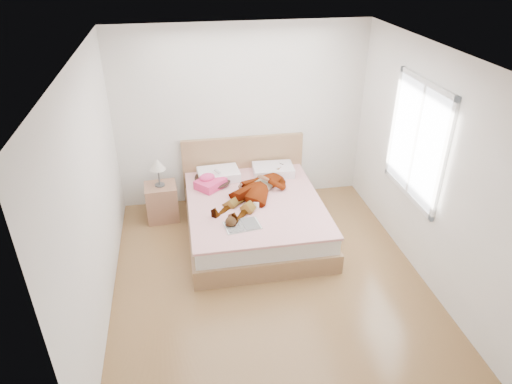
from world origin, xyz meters
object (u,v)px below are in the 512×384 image
coffee_mug (257,204)px  phone (217,171)px  towel (210,182)px  bed (254,213)px  woman (258,186)px  plush_toy (231,221)px  magazine (242,225)px  nightstand (162,199)px

coffee_mug → phone: bearing=119.1°
phone → towel: bearing=172.3°
bed → towel: bearing=144.3°
woman → plush_toy: (-0.45, -0.70, -0.05)m
woman → coffee_mug: bearing=-62.4°
towel → magazine: bearing=-74.0°
woman → plush_toy: woman is taller
magazine → bed: bearing=68.8°
nightstand → magazine: bearing=-50.0°
bed → towel: 0.74m
plush_toy → nightstand: 1.43m
bed → coffee_mug: 0.38m
phone → bed: (0.42, -0.50, -0.41)m
woman → bed: (-0.08, -0.10, -0.35)m
towel → nightstand: bearing=169.1°
woman → magazine: (-0.33, -0.74, -0.10)m
bed → coffee_mug: bed is taller
phone → towel: 0.19m
nightstand → coffee_mug: bearing=-32.4°
phone → bed: bed is taller
phone → bed: bearing=-99.3°
phone → nightstand: 0.89m
woman → coffee_mug: size_ratio=13.79×
magazine → coffee_mug: size_ratio=3.90×
towel → bed: bearing=-35.7°
bed → plush_toy: 0.77m
coffee_mug → plush_toy: plush_toy is taller
towel → magazine: (0.30, -1.04, -0.07)m
towel → nightstand: size_ratio=0.51×
bed → plush_toy: size_ratio=9.34×
phone → nightstand: bearing=128.8°
magazine → nightstand: 1.54m
bed → magazine: (-0.25, -0.64, 0.24)m
phone → coffee_mug: bearing=-110.4°
woman → phone: size_ratio=17.25×
plush_toy → nightstand: (-0.85, 1.12, -0.26)m
bed → coffee_mug: bearing=-91.2°
woman → bed: bearing=-86.3°
bed → phone: bearing=130.3°
bed → plush_toy: (-0.38, -0.60, 0.30)m
woman → phone: woman is taller
phone → plush_toy: phone is taller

